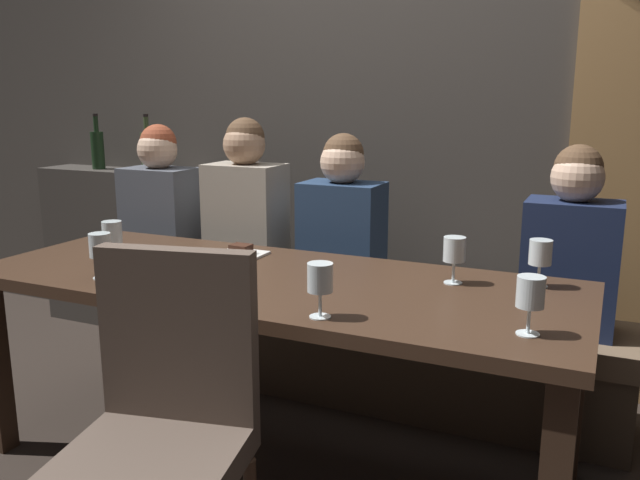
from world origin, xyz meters
TOP-DOWN VIEW (x-y plane):
  - ground at (0.00, 0.00)m, footprint 9.00×9.00m
  - back_wall_tiled at (0.00, 1.22)m, footprint 6.00×0.12m
  - back_counter at (-1.55, 1.04)m, footprint 1.10×0.28m
  - dining_table at (0.00, 0.00)m, footprint 2.20×0.84m
  - banquette_bench at (0.00, 0.70)m, footprint 2.50×0.44m
  - chair_near_side at (0.08, -0.72)m, footprint 0.52×0.52m
  - diner_redhead at (-1.01, 0.68)m, footprint 0.36×0.24m
  - diner_bearded at (-0.51, 0.69)m, footprint 0.36×0.24m
  - diner_far_end at (-0.01, 0.70)m, footprint 0.36×0.24m
  - diner_near_end at (0.97, 0.71)m, footprint 0.36×0.24m
  - wine_bottle_dark_red at (-1.72, 1.02)m, footprint 0.08×0.08m
  - wine_bottle_pale_label at (-1.39, 1.07)m, footprint 0.08×0.08m
  - wine_glass_near_left at (0.92, -0.22)m, footprint 0.08×0.08m
  - wine_glass_center_front at (0.89, 0.27)m, footprint 0.08×0.08m
  - wine_glass_end_left at (-0.53, -0.27)m, footprint 0.08×0.08m
  - wine_glass_near_right at (-0.65, -0.07)m, footprint 0.08×0.08m
  - wine_glass_end_right at (0.35, -0.33)m, footprint 0.08×0.08m
  - wine_glass_far_right at (0.62, 0.19)m, footprint 0.08×0.08m
  - dessert_plate at (-0.26, 0.22)m, footprint 0.19×0.19m

SIDE VIEW (x-z plane):
  - ground at x=0.00m, z-range 0.00..0.00m
  - banquette_bench at x=0.00m, z-range 0.00..0.45m
  - back_counter at x=-1.55m, z-range 0.00..0.95m
  - chair_near_side at x=0.08m, z-range 0.07..1.05m
  - dining_table at x=0.00m, z-range 0.28..1.02m
  - dessert_plate at x=-0.26m, z-range 0.73..0.78m
  - diner_near_end at x=0.97m, z-range 0.43..1.17m
  - diner_far_end at x=-0.01m, z-range 0.43..1.19m
  - diner_redhead at x=-1.01m, z-range 0.43..1.22m
  - diner_bearded at x=-0.51m, z-range 0.43..1.26m
  - wine_glass_near_right at x=-0.65m, z-range 0.77..0.93m
  - wine_glass_end_right at x=0.35m, z-range 0.77..0.93m
  - wine_glass_near_left at x=0.92m, z-range 0.77..0.93m
  - wine_glass_end_left at x=-0.53m, z-range 0.77..0.93m
  - wine_glass_far_right at x=0.62m, z-range 0.77..0.93m
  - wine_glass_center_front at x=0.89m, z-range 0.77..0.93m
  - wine_bottle_dark_red at x=-1.72m, z-range 0.91..1.23m
  - wine_bottle_pale_label at x=-1.39m, z-range 0.91..1.23m
  - back_wall_tiled at x=0.00m, z-range 0.00..3.00m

